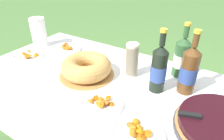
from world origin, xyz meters
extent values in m
cube|color=brown|center=(0.00, 0.00, 0.71)|extent=(1.86, 0.92, 0.03)
cylinder|color=brown|center=(-0.87, 0.40, 0.35)|extent=(0.06, 0.06, 0.69)
cube|color=white|center=(0.00, 0.00, 0.73)|extent=(1.87, 0.93, 0.00)
cube|color=white|center=(0.00, 0.46, 0.68)|extent=(1.87, 0.01, 0.10)
cube|color=white|center=(-0.93, 0.00, 0.68)|extent=(0.00, 0.93, 0.10)
cylinder|color=#38383D|center=(0.48, -0.03, 0.74)|extent=(0.39, 0.39, 0.02)
cylinder|color=#B78447|center=(0.48, -0.03, 0.76)|extent=(0.38, 0.38, 0.01)
cube|color=black|center=(0.35, -0.07, 0.80)|extent=(0.09, 0.05, 0.01)
cylinder|color=#B78447|center=(-0.26, 0.02, 0.74)|extent=(0.32, 0.32, 0.01)
torus|color=tan|center=(-0.26, 0.02, 0.79)|extent=(0.29, 0.29, 0.10)
cylinder|color=beige|center=(-0.04, 0.16, 0.78)|extent=(0.07, 0.07, 0.09)
cylinder|color=beige|center=(-0.04, 0.16, 0.79)|extent=(0.07, 0.07, 0.09)
cylinder|color=beige|center=(-0.04, 0.16, 0.81)|extent=(0.07, 0.07, 0.09)
cylinder|color=beige|center=(-0.04, 0.16, 0.82)|extent=(0.07, 0.07, 0.09)
cylinder|color=beige|center=(-0.04, 0.16, 0.83)|extent=(0.07, 0.07, 0.09)
cylinder|color=beige|center=(-0.04, 0.16, 0.85)|extent=(0.07, 0.07, 0.09)
cylinder|color=beige|center=(-0.04, 0.16, 0.86)|extent=(0.07, 0.07, 0.09)
cylinder|color=beige|center=(-0.04, 0.16, 0.87)|extent=(0.07, 0.07, 0.09)
cylinder|color=beige|center=(-0.04, 0.16, 0.88)|extent=(0.07, 0.07, 0.09)
torus|color=beige|center=(-0.04, 0.16, 0.93)|extent=(0.07, 0.07, 0.01)
cylinder|color=#2D562D|center=(0.19, 0.32, 0.83)|extent=(0.08, 0.08, 0.20)
cylinder|color=beige|center=(0.19, 0.32, 0.83)|extent=(0.09, 0.09, 0.08)
cone|color=#2D562D|center=(0.19, 0.32, 0.95)|extent=(0.08, 0.08, 0.04)
cylinder|color=#2D562D|center=(0.19, 0.32, 1.00)|extent=(0.03, 0.03, 0.06)
cylinder|color=gold|center=(0.19, 0.32, 1.04)|extent=(0.03, 0.03, 0.02)
cylinder|color=brown|center=(0.27, 0.17, 0.84)|extent=(0.08, 0.08, 0.22)
cylinder|color=#334C93|center=(0.27, 0.17, 0.84)|extent=(0.09, 0.09, 0.08)
cone|color=brown|center=(0.27, 0.17, 0.97)|extent=(0.08, 0.08, 0.04)
cylinder|color=brown|center=(0.27, 0.17, 1.02)|extent=(0.03, 0.03, 0.06)
cylinder|color=gold|center=(0.27, 0.17, 1.06)|extent=(0.03, 0.03, 0.02)
cylinder|color=black|center=(0.14, 0.11, 0.84)|extent=(0.08, 0.08, 0.22)
cylinder|color=#334C93|center=(0.14, 0.11, 0.84)|extent=(0.08, 0.08, 0.08)
cone|color=black|center=(0.14, 0.11, 0.97)|extent=(0.08, 0.08, 0.04)
cylinder|color=black|center=(0.14, 0.11, 1.02)|extent=(0.03, 0.03, 0.06)
cylinder|color=gold|center=(0.14, 0.11, 1.06)|extent=(0.03, 0.03, 0.02)
cylinder|color=white|center=(-0.03, -0.15, 0.74)|extent=(0.21, 0.21, 0.01)
torus|color=white|center=(-0.03, -0.15, 0.75)|extent=(0.20, 0.20, 0.01)
cone|color=#B26319|center=(-0.03, -0.17, 0.76)|extent=(0.05, 0.04, 0.04)
cone|color=orange|center=(-0.08, -0.17, 0.76)|extent=(0.06, 0.06, 0.05)
cone|color=#C35B0A|center=(-0.08, -0.15, 0.76)|extent=(0.05, 0.05, 0.05)
cone|color=#C76021|center=(-0.01, -0.15, 0.77)|extent=(0.04, 0.04, 0.02)
cone|color=#B5610A|center=(-0.04, -0.15, 0.77)|extent=(0.04, 0.04, 0.03)
cone|color=#BF6212|center=(0.01, -0.14, 0.75)|extent=(0.04, 0.04, 0.03)
cone|color=#B4680E|center=(-0.02, -0.12, 0.77)|extent=(0.04, 0.04, 0.03)
cone|color=orange|center=(-0.02, -0.19, 0.77)|extent=(0.05, 0.05, 0.04)
cone|color=#A74F0E|center=(-0.01, -0.15, 0.76)|extent=(0.05, 0.05, 0.05)
cylinder|color=white|center=(-0.75, -0.01, 0.74)|extent=(0.21, 0.21, 0.01)
torus|color=white|center=(-0.75, -0.01, 0.75)|extent=(0.20, 0.20, 0.01)
cone|color=#B85D09|center=(-0.75, -0.03, 0.77)|extent=(0.04, 0.04, 0.02)
cone|color=orange|center=(-0.70, 0.01, 0.76)|extent=(0.04, 0.04, 0.04)
cone|color=orange|center=(-0.73, -0.04, 0.76)|extent=(0.04, 0.04, 0.02)
cone|color=#B76C20|center=(-0.74, -0.02, 0.76)|extent=(0.05, 0.05, 0.03)
cone|color=#CC5F10|center=(-0.78, -0.02, 0.76)|extent=(0.05, 0.04, 0.03)
cone|color=orange|center=(-0.78, 0.02, 0.76)|extent=(0.04, 0.04, 0.03)
cone|color=#B7510B|center=(-0.72, -0.04, 0.77)|extent=(0.04, 0.04, 0.04)
cone|color=#B26413|center=(-0.71, -0.03, 0.77)|extent=(0.06, 0.06, 0.04)
cylinder|color=white|center=(-0.62, 0.21, 0.74)|extent=(0.24, 0.24, 0.01)
torus|color=white|center=(-0.62, 0.21, 0.75)|extent=(0.23, 0.23, 0.01)
cone|color=#AD5F16|center=(-0.62, 0.20, 0.76)|extent=(0.04, 0.04, 0.02)
cone|color=#C0621B|center=(-0.62, 0.23, 0.77)|extent=(0.05, 0.05, 0.02)
cone|color=#C0610A|center=(-0.58, 0.23, 0.76)|extent=(0.05, 0.05, 0.03)
cone|color=#C3680D|center=(-0.61, 0.21, 0.76)|extent=(0.05, 0.05, 0.04)
cone|color=#CB6114|center=(-0.59, 0.21, 0.76)|extent=(0.05, 0.05, 0.03)
cone|color=#CC5F23|center=(-0.63, 0.21, 0.77)|extent=(0.05, 0.05, 0.04)
cone|color=#CE5912|center=(-0.65, 0.25, 0.76)|extent=(0.05, 0.05, 0.05)
cone|color=#B76A10|center=(-0.64, 0.21, 0.76)|extent=(0.04, 0.03, 0.02)
cylinder|color=white|center=(0.20, -0.23, 0.74)|extent=(0.22, 0.22, 0.01)
torus|color=white|center=(0.20, -0.23, 0.75)|extent=(0.22, 0.22, 0.01)
cone|color=#BF781A|center=(0.16, -0.20, 0.75)|extent=(0.04, 0.04, 0.03)
cone|color=#A8571D|center=(0.15, -0.21, 0.76)|extent=(0.04, 0.04, 0.03)
cone|color=#C76F11|center=(0.19, -0.21, 0.76)|extent=(0.05, 0.05, 0.03)
cone|color=#AB6519|center=(0.19, -0.25, 0.77)|extent=(0.04, 0.05, 0.04)
cone|color=#BB6F18|center=(0.18, -0.23, 0.77)|extent=(0.05, 0.05, 0.04)
cone|color=#C85E16|center=(0.21, -0.24, 0.76)|extent=(0.06, 0.06, 0.05)
cone|color=#C37616|center=(0.23, -0.22, 0.76)|extent=(0.04, 0.05, 0.03)
cone|color=#BF6B0D|center=(0.17, -0.19, 0.76)|extent=(0.04, 0.05, 0.05)
cone|color=#CA6915|center=(0.22, -0.26, 0.76)|extent=(0.06, 0.06, 0.03)
cone|color=#CC720B|center=(0.20, -0.23, 0.77)|extent=(0.05, 0.06, 0.05)
cylinder|color=white|center=(-0.83, 0.17, 0.84)|extent=(0.11, 0.11, 0.22)
cylinder|color=#9E7A56|center=(-0.83, 0.17, 0.95)|extent=(0.04, 0.04, 0.00)
camera|label=1|loc=(0.40, -0.75, 1.36)|focal=32.00mm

